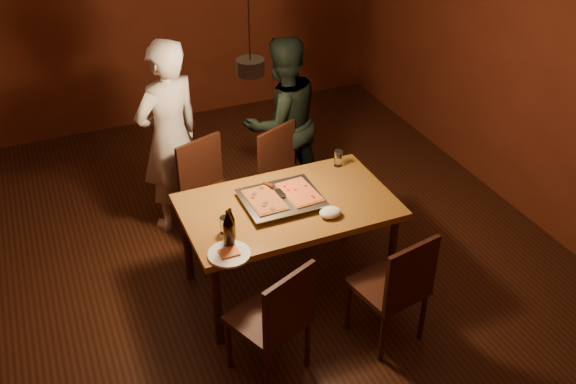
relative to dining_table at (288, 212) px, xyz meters
name	(u,v)px	position (x,y,z in m)	size (l,w,h in m)	color
room_shell	(252,117)	(-0.19, 0.16, 0.72)	(6.00, 6.00, 6.00)	#3B1B10
dining_table	(288,212)	(0.00, 0.00, 0.00)	(1.50, 0.90, 0.75)	#9A6727
chair_far_left	(209,184)	(-0.36, 0.80, -0.14)	(0.54, 0.54, 0.49)	#38190F
chair_far_right	(286,170)	(0.30, 0.75, -0.14)	(0.56, 0.56, 0.49)	#38190F
chair_near_left	(277,313)	(-0.41, -0.78, -0.14)	(0.55, 0.55, 0.49)	#38190F
chair_near_right	(398,281)	(0.43, -0.82, -0.14)	(0.49, 0.49, 0.49)	#38190F
pizza_tray	(281,200)	(-0.04, 0.03, 0.10)	(0.55, 0.45, 0.05)	silver
pizza_meat	(265,200)	(-0.16, 0.03, 0.13)	(0.22, 0.35, 0.02)	maroon
pizza_cheese	(299,192)	(0.10, 0.03, 0.13)	(0.22, 0.35, 0.02)	gold
spatula	(279,194)	(-0.05, 0.06, 0.14)	(0.09, 0.24, 0.04)	silver
beer_bottle_a	(229,229)	(-0.54, -0.30, 0.21)	(0.07, 0.07, 0.28)	black
beer_bottle_b	(231,223)	(-0.50, -0.21, 0.19)	(0.06, 0.06, 0.23)	black
water_glass_left	(226,225)	(-0.51, -0.15, 0.13)	(0.08, 0.08, 0.12)	silver
water_glass_right	(338,158)	(0.56, 0.33, 0.14)	(0.06, 0.06, 0.13)	silver
plate_slice	(229,254)	(-0.57, -0.39, 0.08)	(0.28, 0.28, 0.03)	white
napkin	(330,212)	(0.21, -0.26, 0.11)	(0.16, 0.12, 0.07)	white
diner_white	(170,138)	(-0.56, 1.14, 0.16)	(0.61, 0.40, 1.66)	silver
diner_dark	(282,122)	(0.44, 1.16, 0.09)	(0.74, 0.58, 1.53)	black
pendant_lamp	(250,65)	(-0.19, 0.16, 1.08)	(0.18, 0.18, 1.10)	black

